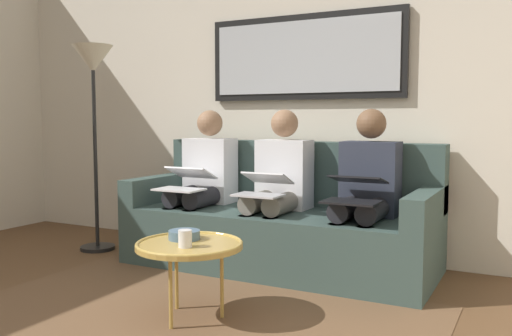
% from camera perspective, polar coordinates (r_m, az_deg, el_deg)
% --- Properties ---
extents(wall_rear, '(6.00, 0.12, 2.60)m').
position_cam_1_polar(wall_rear, '(4.39, 5.48, 8.10)').
color(wall_rear, beige).
rests_on(wall_rear, ground_plane).
extents(area_rug, '(2.60, 1.80, 0.01)m').
position_cam_1_polar(area_rug, '(3.03, -7.71, -15.49)').
color(area_rug, brown).
rests_on(area_rug, ground_plane).
extents(couch, '(2.20, 0.90, 0.90)m').
position_cam_1_polar(couch, '(4.01, 2.77, -5.78)').
color(couch, '#384C47').
rests_on(couch, ground_plane).
extents(framed_mirror, '(1.60, 0.05, 0.65)m').
position_cam_1_polar(framed_mirror, '(4.32, 5.03, 11.48)').
color(framed_mirror, black).
extents(coffee_table, '(0.57, 0.57, 0.42)m').
position_cam_1_polar(coffee_table, '(2.95, -6.97, -8.08)').
color(coffee_table, tan).
rests_on(coffee_table, ground_plane).
extents(cup, '(0.07, 0.07, 0.09)m').
position_cam_1_polar(cup, '(2.85, -7.42, -7.33)').
color(cup, silver).
rests_on(cup, coffee_table).
extents(bowl, '(0.17, 0.17, 0.05)m').
position_cam_1_polar(bowl, '(3.04, -7.51, -6.94)').
color(bowl, slate).
rests_on(bowl, coffee_table).
extents(person_left, '(0.38, 0.58, 1.14)m').
position_cam_1_polar(person_left, '(3.68, 11.42, -2.17)').
color(person_left, '#2D3342').
rests_on(person_left, couch).
extents(laptop_black, '(0.34, 0.38, 0.16)m').
position_cam_1_polar(laptop_black, '(3.45, 10.34, -2.19)').
color(laptop_black, black).
extents(person_middle, '(0.38, 0.58, 1.14)m').
position_cam_1_polar(person_middle, '(3.91, 2.36, -1.66)').
color(person_middle, silver).
rests_on(person_middle, couch).
extents(laptop_silver, '(0.32, 0.35, 0.15)m').
position_cam_1_polar(laptop_silver, '(3.69, 0.79, -1.83)').
color(laptop_silver, silver).
extents(person_right, '(0.38, 0.58, 1.14)m').
position_cam_1_polar(person_right, '(4.22, -5.54, -1.18)').
color(person_right, silver).
rests_on(person_right, couch).
extents(laptop_white, '(0.34, 0.37, 0.16)m').
position_cam_1_polar(laptop_white, '(4.02, -7.35, -1.24)').
color(laptop_white, white).
extents(standing_lamp, '(0.32, 0.32, 1.66)m').
position_cam_1_polar(standing_lamp, '(4.61, -16.64, 8.65)').
color(standing_lamp, black).
rests_on(standing_lamp, ground_plane).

